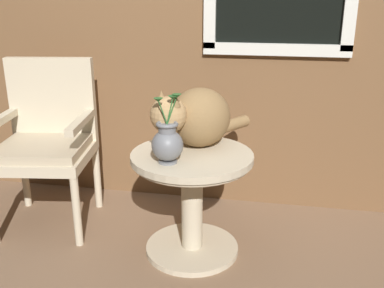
{
  "coord_description": "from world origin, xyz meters",
  "views": [
    {
      "loc": [
        0.48,
        -1.82,
        1.32
      ],
      "look_at": [
        0.1,
        0.21,
        0.61
      ],
      "focal_mm": 40.94,
      "sensor_mm": 36.0,
      "label": 1
    }
  ],
  "objects_px": {
    "wicker_side_table": "(192,186)",
    "pewter_vase_with_ivy": "(167,142)",
    "wicker_chair": "(47,136)",
    "cat": "(196,117)"
  },
  "relations": [
    {
      "from": "cat",
      "to": "wicker_side_table",
      "type": "bearing_deg",
      "value": -90.61
    },
    {
      "from": "wicker_chair",
      "to": "wicker_side_table",
      "type": "bearing_deg",
      "value": -12.81
    },
    {
      "from": "wicker_side_table",
      "to": "cat",
      "type": "height_order",
      "value": "cat"
    },
    {
      "from": "wicker_side_table",
      "to": "pewter_vase_with_ivy",
      "type": "bearing_deg",
      "value": -121.9
    },
    {
      "from": "pewter_vase_with_ivy",
      "to": "wicker_chair",
      "type": "bearing_deg",
      "value": 156.78
    },
    {
      "from": "wicker_side_table",
      "to": "cat",
      "type": "xyz_separation_m",
      "value": [
        0.0,
        0.11,
        0.34
      ]
    },
    {
      "from": "wicker_chair",
      "to": "cat",
      "type": "relative_size",
      "value": 1.64
    },
    {
      "from": "cat",
      "to": "pewter_vase_with_ivy",
      "type": "xyz_separation_m",
      "value": [
        -0.09,
        -0.25,
        -0.06
      ]
    },
    {
      "from": "wicker_side_table",
      "to": "cat",
      "type": "distance_m",
      "value": 0.36
    },
    {
      "from": "wicker_side_table",
      "to": "pewter_vase_with_ivy",
      "type": "height_order",
      "value": "pewter_vase_with_ivy"
    }
  ]
}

